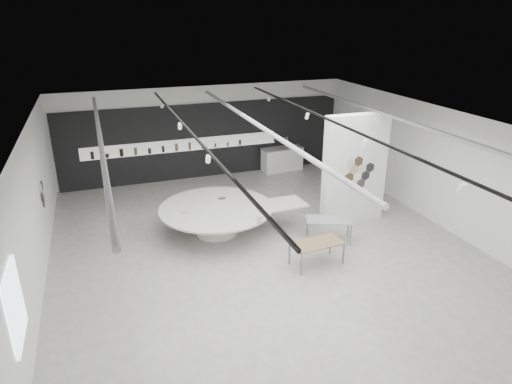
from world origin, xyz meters
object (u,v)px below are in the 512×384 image
object	(u,v)px
display_island	(219,216)
sample_table_stone	(329,221)
kitchen_counter	(282,159)
partition_column	(355,169)
sample_table_wood	(317,244)

from	to	relation	value
display_island	sample_table_stone	size ratio (longest dim) A/B	3.08
sample_table_stone	kitchen_counter	xyz separation A→B (m)	(1.24, 6.63, -0.12)
partition_column	display_island	distance (m)	4.66
kitchen_counter	sample_table_stone	bearing A→B (deg)	-105.51
partition_column	kitchen_counter	xyz separation A→B (m)	(-0.21, 5.54, -1.28)
partition_column	sample_table_stone	bearing A→B (deg)	-143.14
display_island	kitchen_counter	xyz separation A→B (m)	(4.26, 5.04, -0.07)
display_island	sample_table_stone	world-z (taller)	display_island
display_island	sample_table_wood	distance (m)	3.43
sample_table_wood	sample_table_stone	xyz separation A→B (m)	(0.99, 1.17, 0.02)
sample_table_wood	sample_table_stone	world-z (taller)	sample_table_stone
sample_table_wood	kitchen_counter	bearing A→B (deg)	74.07
sample_table_stone	sample_table_wood	bearing A→B (deg)	-130.13
partition_column	sample_table_wood	bearing A→B (deg)	-137.18
sample_table_wood	sample_table_stone	distance (m)	1.54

